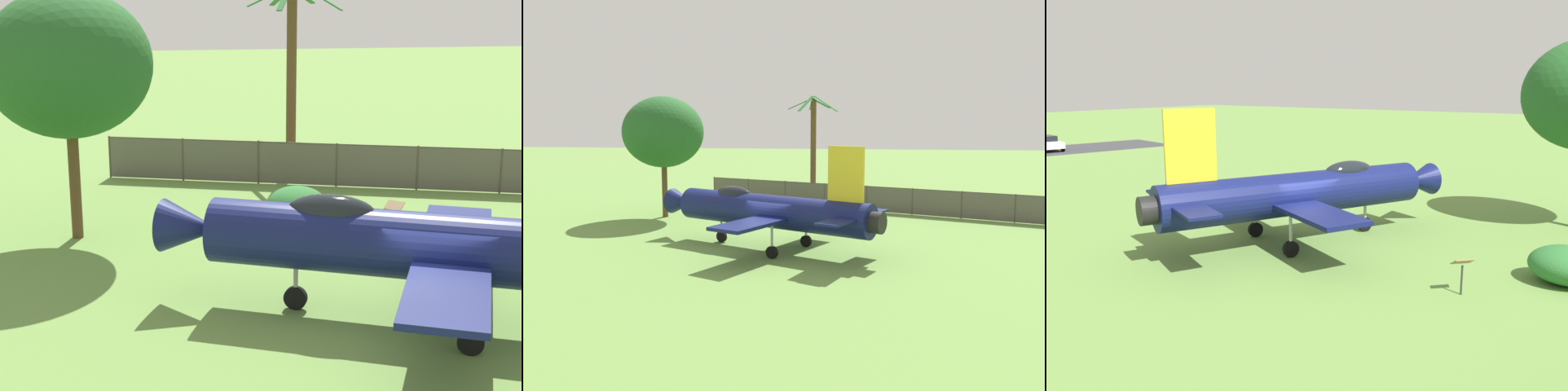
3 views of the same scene
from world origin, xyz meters
TOP-DOWN VIEW (x-y plane):
  - ground_plane at (0.00, 0.00)m, footprint 200.00×200.00m
  - display_jet at (0.33, -0.16)m, footprint 12.22×8.87m
  - shrub_near_fence at (1.00, -9.56)m, footprint 2.08×2.32m
  - info_plaque at (-1.73, -7.14)m, footprint 0.70×0.71m

SIDE VIEW (x-z plane):
  - ground_plane at x=0.00m, z-range 0.00..0.00m
  - shrub_near_fence at x=1.00m, z-range 0.00..1.19m
  - info_plaque at x=-1.73m, z-range 0.28..1.43m
  - display_jet at x=0.33m, z-range -0.66..4.65m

